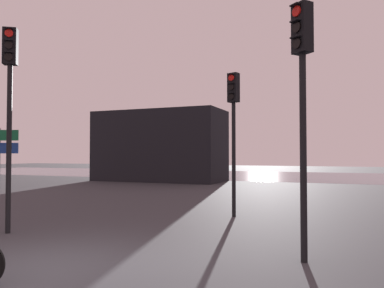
{
  "coord_description": "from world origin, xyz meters",
  "views": [
    {
      "loc": [
        4.48,
        -4.8,
        1.9
      ],
      "look_at": [
        0.5,
        5.0,
        2.2
      ],
      "focal_mm": 35.0,
      "sensor_mm": 36.0,
      "label": 1
    }
  ],
  "objects_px": {
    "traffic_light_near_left": "(10,91)",
    "traffic_light_center": "(233,117)",
    "traffic_light_near_right": "(302,82)",
    "distant_building": "(160,146)"
  },
  "relations": [
    {
      "from": "traffic_light_near_left",
      "to": "traffic_light_center",
      "type": "relative_size",
      "value": 1.13
    },
    {
      "from": "traffic_light_near_left",
      "to": "traffic_light_center",
      "type": "bearing_deg",
      "value": -168.76
    },
    {
      "from": "traffic_light_near_right",
      "to": "distant_building",
      "type": "bearing_deg",
      "value": -16.36
    },
    {
      "from": "distant_building",
      "to": "traffic_light_center",
      "type": "bearing_deg",
      "value": -54.82
    },
    {
      "from": "traffic_light_near_right",
      "to": "traffic_light_center",
      "type": "xyz_separation_m",
      "value": [
        -2.47,
        4.23,
        -0.13
      ]
    },
    {
      "from": "traffic_light_near_right",
      "to": "traffic_light_near_left",
      "type": "distance_m",
      "value": 6.89
    },
    {
      "from": "distant_building",
      "to": "traffic_light_near_right",
      "type": "distance_m",
      "value": 21.04
    },
    {
      "from": "traffic_light_center",
      "to": "traffic_light_near_right",
      "type": "bearing_deg",
      "value": 135.5
    },
    {
      "from": "traffic_light_center",
      "to": "distant_building",
      "type": "bearing_deg",
      "value": -39.61
    },
    {
      "from": "distant_building",
      "to": "traffic_light_near_left",
      "type": "height_order",
      "value": "distant_building"
    }
  ]
}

